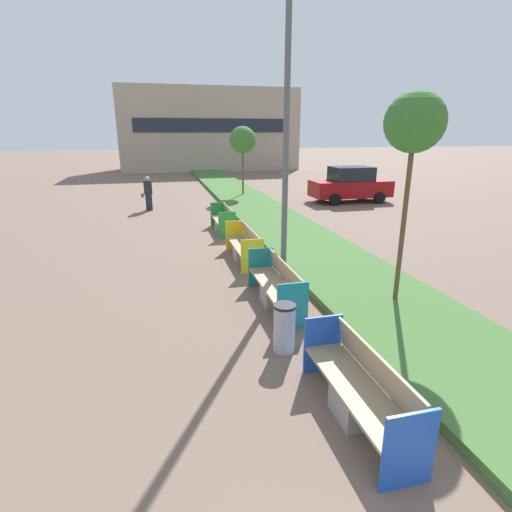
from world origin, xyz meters
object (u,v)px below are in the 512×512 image
(bench_blue_frame, at_px, (359,392))
(bench_teal_frame, at_px, (276,288))
(litter_bin, at_px, (284,328))
(sapling_tree_far, at_px, (243,140))
(bench_yellow_frame, at_px, (244,248))
(street_lamp_post, at_px, (287,91))
(sapling_tree_near, at_px, (415,125))
(parked_car_distant, at_px, (350,185))
(bench_green_frame, at_px, (223,222))
(pedestrian_walking, at_px, (148,193))

(bench_blue_frame, xyz_separation_m, bench_teal_frame, (0.00, 3.76, 0.00))
(litter_bin, xyz_separation_m, sapling_tree_far, (2.91, 16.73, 2.73))
(bench_blue_frame, xyz_separation_m, sapling_tree_far, (2.47, 18.58, 2.79))
(bench_yellow_frame, bearing_deg, street_lamp_post, -71.60)
(sapling_tree_far, bearing_deg, bench_blue_frame, -97.57)
(sapling_tree_near, relative_size, parked_car_distant, 1.04)
(bench_blue_frame, distance_m, bench_green_frame, 10.66)
(sapling_tree_far, distance_m, pedestrian_walking, 6.42)
(street_lamp_post, distance_m, pedestrian_walking, 11.69)
(parked_car_distant, bearing_deg, bench_green_frame, -146.94)
(sapling_tree_near, xyz_separation_m, pedestrian_walking, (-5.24, 12.70, -2.94))
(bench_blue_frame, height_order, sapling_tree_near, sapling_tree_near)
(bench_teal_frame, relative_size, pedestrian_walking, 1.51)
(bench_yellow_frame, xyz_separation_m, sapling_tree_near, (2.47, -3.96, 3.38))
(bench_teal_frame, xyz_separation_m, bench_green_frame, (-0.00, 6.90, -0.01))
(bench_teal_frame, distance_m, pedestrian_walking, 12.29)
(litter_bin, bearing_deg, bench_yellow_frame, 85.15)
(bench_blue_frame, height_order, sapling_tree_far, sapling_tree_far)
(sapling_tree_near, bearing_deg, litter_bin, -157.88)
(sapling_tree_near, bearing_deg, pedestrian_walking, 112.44)
(litter_bin, bearing_deg, bench_green_frame, 87.19)
(bench_blue_frame, distance_m, bench_teal_frame, 3.76)
(bench_blue_frame, xyz_separation_m, bench_yellow_frame, (0.00, 6.99, 0.00))
(bench_yellow_frame, xyz_separation_m, litter_bin, (-0.44, -5.14, 0.06))
(bench_blue_frame, relative_size, parked_car_distant, 0.54)
(bench_blue_frame, distance_m, sapling_tree_near, 5.17)
(bench_yellow_frame, distance_m, sapling_tree_near, 5.76)
(sapling_tree_far, height_order, parked_car_distant, sapling_tree_far)
(sapling_tree_far, bearing_deg, litter_bin, -99.85)
(parked_car_distant, bearing_deg, sapling_tree_near, -112.22)
(bench_yellow_frame, distance_m, pedestrian_walking, 9.18)
(sapling_tree_near, relative_size, sapling_tree_far, 1.12)
(bench_teal_frame, bearing_deg, bench_green_frame, 90.04)
(parked_car_distant, bearing_deg, bench_yellow_frame, -131.41)
(bench_green_frame, distance_m, street_lamp_post, 6.90)
(litter_bin, bearing_deg, parked_car_distant, 59.40)
(bench_yellow_frame, relative_size, sapling_tree_near, 0.54)
(bench_blue_frame, bearing_deg, sapling_tree_near, 50.78)
(sapling_tree_far, bearing_deg, bench_green_frame, -107.35)
(bench_yellow_frame, height_order, sapling_tree_far, sapling_tree_far)
(sapling_tree_near, bearing_deg, bench_yellow_frame, 121.92)
(bench_green_frame, relative_size, street_lamp_post, 0.25)
(bench_green_frame, bearing_deg, street_lamp_post, -83.65)
(bench_blue_frame, bearing_deg, parked_car_distant, 63.73)
(bench_yellow_frame, distance_m, litter_bin, 5.16)
(bench_blue_frame, bearing_deg, bench_yellow_frame, 89.99)
(sapling_tree_near, distance_m, parked_car_distant, 13.92)
(litter_bin, relative_size, parked_car_distant, 0.20)
(litter_bin, bearing_deg, bench_blue_frame, -76.71)
(bench_blue_frame, bearing_deg, pedestrian_walking, 100.01)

